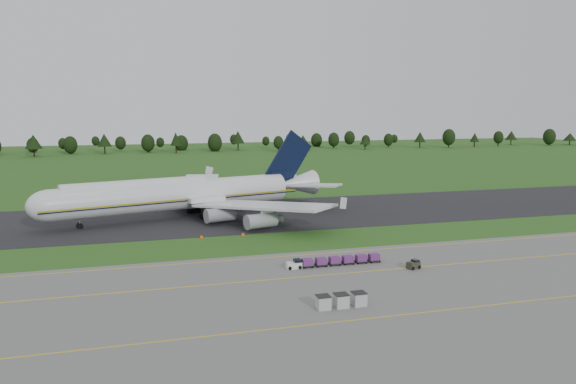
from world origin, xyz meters
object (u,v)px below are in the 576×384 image
object	(u,v)px
baggage_train	(333,261)
uld_row	(341,300)
aircraft	(182,194)
utility_cart	(413,265)
edge_markers	(222,236)

from	to	relation	value
baggage_train	uld_row	distance (m)	18.91
aircraft	utility_cart	world-z (taller)	aircraft
aircraft	utility_cart	bearing A→B (deg)	-58.99
utility_cart	edge_markers	size ratio (longest dim) A/B	0.26
uld_row	baggage_train	bearing A→B (deg)	72.88
aircraft	utility_cart	distance (m)	60.04
baggage_train	utility_cart	size ratio (longest dim) A/B	6.93
baggage_train	edge_markers	distance (m)	27.89
aircraft	edge_markers	xyz separation A→B (m)	(5.59, -21.87, -5.27)
utility_cart	edge_markers	xyz separation A→B (m)	(-25.23, 29.41, -0.32)
aircraft	baggage_train	distance (m)	50.24
baggage_train	utility_cart	bearing A→B (deg)	-24.21
baggage_train	uld_row	world-z (taller)	uld_row
utility_cart	uld_row	world-z (taller)	uld_row
aircraft	baggage_train	size ratio (longest dim) A/B	4.40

